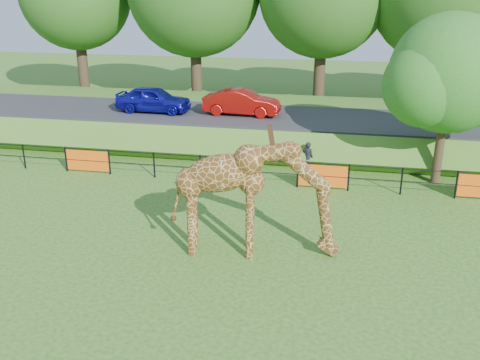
{
  "coord_description": "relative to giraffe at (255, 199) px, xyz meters",
  "views": [
    {
      "loc": [
        3.59,
        -12.05,
        7.8
      ],
      "look_at": [
        0.62,
        3.13,
        2.0
      ],
      "focal_mm": 40.0,
      "sensor_mm": 36.0,
      "label": 1
    }
  ],
  "objects": [
    {
      "name": "road",
      "position": [
        -1.26,
        11.77,
        -0.43
      ],
      "size": [
        40.0,
        5.0,
        0.12
      ],
      "primitive_type": "cube",
      "color": "#2C2C2F",
      "rests_on": "embankment"
    },
    {
      "name": "embankment",
      "position": [
        -1.26,
        13.27,
        -1.14
      ],
      "size": [
        40.0,
        9.0,
        1.3
      ],
      "primitive_type": "cube",
      "color": "#2B5F17",
      "rests_on": "ground"
    },
    {
      "name": "ground",
      "position": [
        -1.26,
        -2.23,
        -1.79
      ],
      "size": [
        90.0,
        90.0,
        0.0
      ],
      "primitive_type": "plane",
      "color": "#2B5F17",
      "rests_on": "ground"
    },
    {
      "name": "perimeter_fence",
      "position": [
        -1.26,
        5.77,
        -1.24
      ],
      "size": [
        28.07,
        0.1,
        1.1
      ],
      "primitive_type": null,
      "color": "black",
      "rests_on": "ground"
    },
    {
      "name": "car_red",
      "position": [
        -2.67,
        11.7,
        0.26
      ],
      "size": [
        3.9,
        1.51,
        1.27
      ],
      "primitive_type": "imported",
      "rotation": [
        0.0,
        0.0,
        1.53
      ],
      "color": "#AC0F0C",
      "rests_on": "road"
    },
    {
      "name": "giraffe",
      "position": [
        0.0,
        0.0,
        0.0
      ],
      "size": [
        5.08,
        1.47,
        3.58
      ],
      "primitive_type": null,
      "rotation": [
        0.0,
        0.0,
        0.11
      ],
      "color": "#573312",
      "rests_on": "ground"
    },
    {
      "name": "tree_east",
      "position": [
        6.34,
        7.4,
        2.49
      ],
      "size": [
        5.4,
        4.71,
        6.76
      ],
      "color": "#382719",
      "rests_on": "ground"
    },
    {
      "name": "visitor",
      "position": [
        1.0,
        7.65,
        -1.11
      ],
      "size": [
        0.58,
        0.48,
        1.36
      ],
      "primitive_type": "imported",
      "rotation": [
        0.0,
        0.0,
        2.79
      ],
      "color": "black",
      "rests_on": "ground"
    },
    {
      "name": "car_blue",
      "position": [
        -7.24,
        11.46,
        0.29
      ],
      "size": [
        3.9,
        1.67,
        1.31
      ],
      "primitive_type": "imported",
      "rotation": [
        0.0,
        0.0,
        1.54
      ],
      "color": "#1615B0",
      "rests_on": "road"
    }
  ]
}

